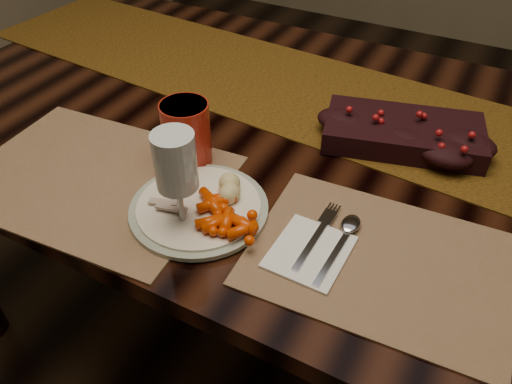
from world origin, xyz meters
The scene contains 15 objects.
floor centered at (0.00, 0.00, 0.00)m, with size 5.00×5.00×0.00m, color black.
dining_table centered at (0.00, 0.00, 0.38)m, with size 1.80×1.00×0.75m, color black.
table_runner centered at (-0.05, 0.15, 0.75)m, with size 1.86×0.38×0.00m, color black.
centerpiece centered at (0.20, 0.05, 0.78)m, with size 0.31×0.16×0.06m, color black, non-canonical shape.
placemat_main centered at (0.26, -0.28, 0.75)m, with size 0.40×0.29×0.00m, color #98714F.
placemat_second centered at (-0.28, -0.33, 0.75)m, with size 0.47×0.35×0.00m, color #966038.
dinner_plate centered at (-0.05, -0.32, 0.76)m, with size 0.24×0.24×0.01m, color #F0E2CE.
baby_carrots centered at (0.01, -0.33, 0.78)m, with size 0.11×0.09×0.02m, color #CF3502, non-canonical shape.
mashed_potatoes centered at (-0.03, -0.27, 0.79)m, with size 0.09×0.08×0.05m, color beige, non-canonical shape.
turkey_shreds centered at (-0.09, -0.34, 0.78)m, with size 0.07×0.06×0.02m, color tan, non-canonical shape.
napkin centered at (0.16, -0.32, 0.76)m, with size 0.11×0.13×0.00m, color white.
fork centered at (0.15, -0.29, 0.76)m, with size 0.02×0.15×0.00m, color silver, non-canonical shape.
spoon centered at (0.19, -0.30, 0.76)m, with size 0.03×0.16×0.00m, color silver, non-canonical shape.
red_cup centered at (-0.15, -0.21, 0.82)m, with size 0.09×0.09×0.12m, color #A01F12.
wine_glass centered at (-0.06, -0.36, 0.84)m, with size 0.07×0.07×0.19m, color silver, non-canonical shape.
Camera 1 is at (0.33, -0.84, 1.34)m, focal length 35.00 mm.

